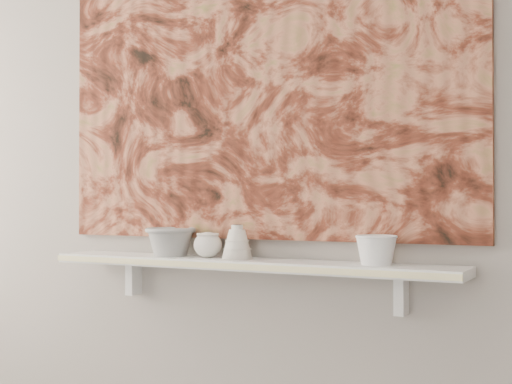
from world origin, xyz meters
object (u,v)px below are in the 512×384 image
Objects in this scene: bowl_grey at (171,241)px; cup_cream at (208,245)px; bowl_white at (376,250)px; shelf at (245,264)px; painting at (257,72)px; bell_vessel at (237,242)px.

bowl_grey is 1.88× the size of cup_cream.
cup_cream is 0.75× the size of bowl_white.
shelf is 0.63m from painting.
cup_cream is at bearing 0.00° from bowl_grey.
bell_vessel is at bearing 180.00° from shelf.
bowl_grey is 0.15m from cup_cream.
bell_vessel is at bearing 0.00° from bowl_grey.
painting is 13.68× the size of bell_vessel.
shelf is at bearing -90.00° from painting.
bell_vessel is at bearing 180.00° from bowl_white.
shelf is 0.08m from bell_vessel.
bell_vessel reaches higher than bowl_white.
bowl_grey is at bearing 180.00° from bowl_white.
bell_vessel is at bearing 0.00° from cup_cream.
bowl_grey is (-0.29, 0.00, 0.06)m from shelf.
bowl_white is (0.57, 0.00, 0.00)m from cup_cream.
shelf is at bearing 0.00° from bowl_grey.
painting is at bearing 70.84° from bell_vessel.
shelf is at bearing 0.00° from bell_vessel.
painting reaches higher than bowl_white.
bell_vessel is at bearing -109.16° from painting.
bell_vessel reaches higher than shelf.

